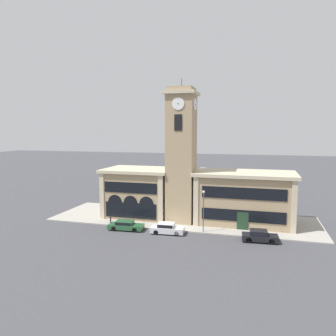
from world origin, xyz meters
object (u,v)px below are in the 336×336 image
Objects in this scene: parked_car_near at (126,225)px; parked_car_mid at (167,228)px; street_lamp at (203,205)px; parked_car_far at (259,236)px; bollard at (111,220)px.

parked_car_mid is (5.82, 0.00, 0.06)m from parked_car_near.
parked_car_mid is 5.66m from street_lamp.
bollard is (-20.48, 1.71, -0.08)m from parked_car_far.
street_lamp reaches higher than parked_car_near.
parked_car_near is at bearing 176.11° from parked_car_far.
parked_car_near is at bearing -170.97° from street_lamp.
street_lamp is (-7.13, 1.64, 3.03)m from parked_car_far.
parked_car_near is 5.82m from parked_car_mid.
street_lamp is 13.70m from bollard.
street_lamp is at bearing 5.13° from parked_car_near.
street_lamp is 5.16× the size of bollard.
parked_car_near is at bearing -29.35° from bollard.
parked_car_far reaches higher than bollard.
street_lamp reaches higher than bollard.
parked_car_mid is at bearing 176.11° from parked_car_far.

